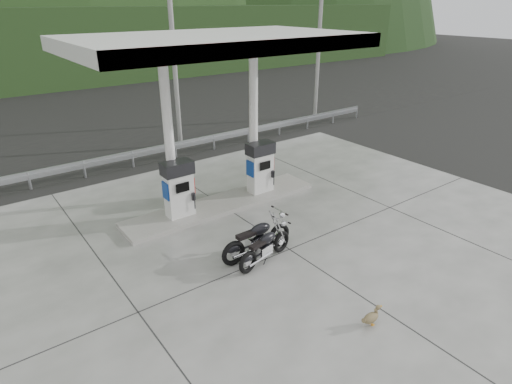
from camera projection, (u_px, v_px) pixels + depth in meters
ground at (268, 236)px, 12.85m from camera, size 160.00×160.00×0.00m
forecourt_apron at (268, 235)px, 12.84m from camera, size 18.00×14.00×0.02m
pump_island at (223, 204)px, 14.64m from camera, size 7.00×1.40×0.15m
gas_pump_left at (179, 189)px, 13.37m from camera, size 0.95×0.55×1.80m
gas_pump_right at (260, 167)px, 15.11m from camera, size 0.95×0.55×1.80m
canopy_column_left at (169, 137)px, 13.01m from camera, size 0.30×0.30×5.00m
canopy_column_right at (254, 121)px, 14.75m from camera, size 0.30×0.30×5.00m
canopy_roof at (217, 41)px, 12.48m from camera, size 8.50×5.00×0.40m
guardrail at (154, 146)px, 18.42m from camera, size 26.00×0.16×1.42m
road at (126, 142)px, 21.28m from camera, size 60.00×7.00×0.01m
utility_pole_b at (174, 60)px, 19.26m from camera, size 0.22×0.22×8.00m
utility_pole_c at (319, 48)px, 24.14m from camera, size 0.22×0.22×8.00m
tree_band at (34, 49)px, 33.61m from camera, size 80.00×6.00×6.00m
motorcycle_left at (265, 247)px, 11.38m from camera, size 1.94×0.96×0.88m
motorcycle_right at (257, 239)px, 11.65m from camera, size 2.14×0.70×1.01m
duck at (371, 318)px, 9.21m from camera, size 0.52×0.15×0.37m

